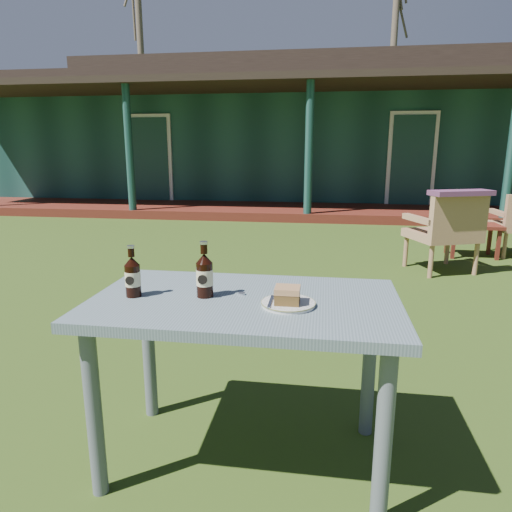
% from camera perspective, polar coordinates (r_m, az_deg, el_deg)
% --- Properties ---
extents(ground, '(80.00, 80.00, 0.00)m').
position_cam_1_polar(ground, '(3.53, 3.18, -8.16)').
color(ground, '#334916').
extents(pavilion, '(15.80, 8.30, 3.45)m').
position_cam_1_polar(pavilion, '(12.66, 7.46, 14.70)').
color(pavilion, '#183E38').
rests_on(pavilion, ground).
extents(tree_left, '(0.28, 0.28, 10.50)m').
position_cam_1_polar(tree_left, '(22.71, -14.16, 23.04)').
color(tree_left, brown).
rests_on(tree_left, ground).
extents(tree_mid, '(0.28, 0.28, 9.50)m').
position_cam_1_polar(tree_mid, '(22.20, 16.67, 21.81)').
color(tree_mid, brown).
rests_on(tree_mid, ground).
extents(cafe_table, '(1.20, 0.70, 0.72)m').
position_cam_1_polar(cafe_table, '(1.82, -1.42, -8.34)').
color(cafe_table, slate).
rests_on(cafe_table, ground).
extents(plate, '(0.20, 0.20, 0.01)m').
position_cam_1_polar(plate, '(1.71, 4.05, -5.93)').
color(plate, silver).
rests_on(plate, cafe_table).
extents(cake_slice, '(0.09, 0.09, 0.06)m').
position_cam_1_polar(cake_slice, '(1.69, 3.94, -4.87)').
color(cake_slice, brown).
rests_on(cake_slice, plate).
extents(fork, '(0.01, 0.14, 0.00)m').
position_cam_1_polar(fork, '(1.70, 1.84, -5.70)').
color(fork, silver).
rests_on(fork, plate).
extents(cola_bottle_near, '(0.07, 0.07, 0.22)m').
position_cam_1_polar(cola_bottle_near, '(1.80, -6.45, -2.35)').
color(cola_bottle_near, black).
rests_on(cola_bottle_near, cafe_table).
extents(cola_bottle_far, '(0.06, 0.06, 0.21)m').
position_cam_1_polar(cola_bottle_far, '(1.85, -15.17, -2.45)').
color(cola_bottle_far, black).
rests_on(cola_bottle_far, cafe_table).
extents(bottle_cap, '(0.03, 0.03, 0.01)m').
position_cam_1_polar(bottle_cap, '(1.83, -1.80, -4.74)').
color(bottle_cap, silver).
rests_on(bottle_cap, cafe_table).
extents(armchair_left, '(0.78, 0.76, 0.84)m').
position_cam_1_polar(armchair_left, '(5.16, 22.76, 3.15)').
color(armchair_left, '#A67753').
rests_on(armchair_left, ground).
extents(floral_throw, '(0.66, 0.43, 0.05)m').
position_cam_1_polar(floral_throw, '(4.97, 24.28, 7.22)').
color(floral_throw, '#633356').
rests_on(floral_throw, armchair_left).
extents(side_table, '(0.60, 0.40, 0.40)m').
position_cam_1_polar(side_table, '(6.09, 25.52, 3.08)').
color(side_table, '#571E15').
rests_on(side_table, ground).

